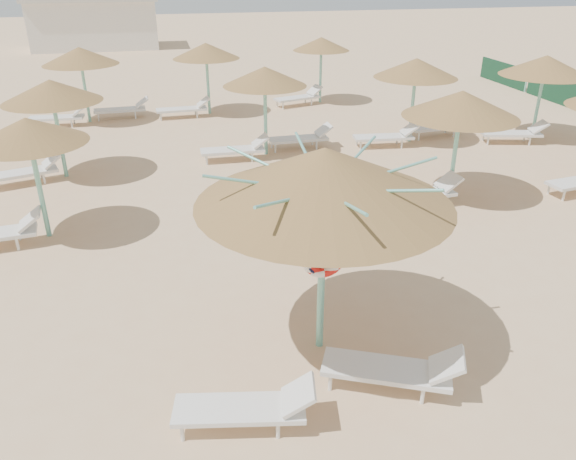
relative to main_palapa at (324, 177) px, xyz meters
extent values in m
plane|color=#D4AC81|center=(0.23, -0.26, -2.83)|extent=(120.00, 120.00, 0.00)
cylinder|color=#70C2B0|center=(0.00, 0.00, -1.47)|extent=(0.11, 0.11, 2.72)
cone|color=olive|center=(0.00, 0.00, 0.01)|extent=(3.63, 3.63, 0.82)
cylinder|color=#70C2B0|center=(0.00, 0.00, -0.26)|extent=(0.20, 0.20, 0.12)
cylinder|color=#70C2B0|center=(0.83, 0.00, -0.03)|extent=(1.64, 0.04, 0.41)
cylinder|color=#70C2B0|center=(0.59, 0.59, -0.03)|extent=(1.19, 1.19, 0.41)
cylinder|color=#70C2B0|center=(0.00, 0.83, -0.03)|extent=(0.04, 1.64, 0.41)
cylinder|color=#70C2B0|center=(-0.59, 0.59, -0.03)|extent=(1.19, 1.19, 0.41)
cylinder|color=#70C2B0|center=(-0.83, 0.00, -0.03)|extent=(1.64, 0.04, 0.41)
cylinder|color=#70C2B0|center=(-0.59, -0.59, -0.03)|extent=(1.19, 1.19, 0.41)
cylinder|color=#70C2B0|center=(0.00, -0.83, -0.03)|extent=(0.04, 1.64, 0.41)
cylinder|color=#70C2B0|center=(0.59, -0.59, -0.03)|extent=(1.19, 1.19, 0.41)
torus|color=red|center=(0.00, -0.10, -1.19)|extent=(0.67, 0.15, 0.67)
cylinder|color=silver|center=(-2.22, -1.50, -2.70)|extent=(0.05, 0.05, 0.25)
cylinder|color=silver|center=(-2.14, -1.06, -2.70)|extent=(0.05, 0.05, 0.25)
cylinder|color=silver|center=(-1.04, -1.72, -2.70)|extent=(0.05, 0.05, 0.25)
cylinder|color=silver|center=(-0.95, -1.28, -2.70)|extent=(0.05, 0.05, 0.25)
cube|color=silver|center=(-1.48, -1.41, -2.54)|extent=(1.77, 0.87, 0.07)
cube|color=silver|center=(-0.73, -1.55, -2.33)|extent=(0.53, 0.61, 0.33)
cylinder|color=silver|center=(-0.14, -1.02, -2.70)|extent=(0.06, 0.06, 0.26)
cylinder|color=silver|center=(0.06, -0.60, -2.70)|extent=(0.06, 0.06, 0.26)
cylinder|color=silver|center=(1.02, -1.56, -2.70)|extent=(0.06, 0.06, 0.26)
cylinder|color=silver|center=(1.22, -1.13, -2.70)|extent=(0.06, 0.06, 0.26)
cube|color=silver|center=(0.65, -1.13, -2.53)|extent=(1.87, 1.29, 0.08)
cube|color=silver|center=(1.38, -1.47, -2.30)|extent=(0.65, 0.71, 0.34)
cylinder|color=#70C2B0|center=(-4.76, 5.08, -1.68)|extent=(0.11, 0.11, 2.30)
cone|color=olive|center=(-4.76, 5.08, -0.45)|extent=(2.35, 2.35, 0.53)
cylinder|color=#70C2B0|center=(-4.76, 5.08, -0.68)|extent=(0.20, 0.20, 0.12)
cylinder|color=silver|center=(-5.28, 4.50, -2.69)|extent=(0.06, 0.06, 0.28)
cylinder|color=silver|center=(-5.34, 5.00, -2.69)|extent=(0.06, 0.06, 0.28)
cube|color=silver|center=(-5.01, 4.78, -2.27)|extent=(0.55, 0.65, 0.36)
cylinder|color=#70C2B0|center=(-4.84, 8.94, -1.68)|extent=(0.11, 0.11, 2.30)
cone|color=olive|center=(-4.84, 8.94, -0.44)|extent=(2.58, 2.58, 0.58)
cylinder|color=#70C2B0|center=(-4.84, 8.94, -0.68)|extent=(0.20, 0.20, 0.12)
cylinder|color=silver|center=(-5.34, 8.46, -2.69)|extent=(0.06, 0.06, 0.28)
cylinder|color=silver|center=(-5.49, 8.94, -2.69)|extent=(0.06, 0.06, 0.28)
cube|color=silver|center=(-5.94, 8.54, -2.51)|extent=(2.00, 1.16, 0.08)
cube|color=silver|center=(-5.13, 8.79, -2.27)|extent=(0.64, 0.72, 0.36)
cylinder|color=#70C2B0|center=(-4.70, 14.88, -1.68)|extent=(0.11, 0.11, 2.30)
cone|color=olive|center=(-4.70, 14.88, -0.44)|extent=(2.67, 2.67, 0.60)
cylinder|color=#70C2B0|center=(-4.70, 14.88, -0.68)|extent=(0.20, 0.20, 0.12)
cylinder|color=silver|center=(-6.61, 14.28, -2.69)|extent=(0.06, 0.06, 0.28)
cylinder|color=silver|center=(-6.58, 14.78, -2.69)|extent=(0.06, 0.06, 0.28)
cylinder|color=silver|center=(-5.26, 14.21, -2.69)|extent=(0.06, 0.06, 0.28)
cylinder|color=silver|center=(-5.23, 14.71, -2.69)|extent=(0.06, 0.06, 0.28)
cube|color=silver|center=(-5.80, 14.48, -2.51)|extent=(1.93, 0.72, 0.08)
cube|color=silver|center=(-4.95, 14.44, -2.27)|extent=(0.52, 0.62, 0.36)
cylinder|color=silver|center=(-4.38, 14.89, -2.69)|extent=(0.06, 0.06, 0.28)
cylinder|color=silver|center=(-4.41, 15.39, -2.69)|extent=(0.06, 0.06, 0.28)
cylinder|color=silver|center=(-3.03, 14.96, -2.69)|extent=(0.06, 0.06, 0.28)
cylinder|color=silver|center=(-3.06, 15.46, -2.69)|extent=(0.06, 0.06, 0.28)
cube|color=silver|center=(-3.60, 15.18, -2.51)|extent=(1.93, 0.72, 0.08)
cube|color=silver|center=(-2.75, 15.23, -2.27)|extent=(0.52, 0.62, 0.36)
cylinder|color=#70C2B0|center=(1.01, 9.66, -1.68)|extent=(0.11, 0.11, 2.30)
cone|color=olive|center=(1.01, 9.66, -0.44)|extent=(2.50, 2.50, 0.56)
cylinder|color=#70C2B0|center=(1.01, 9.66, -0.68)|extent=(0.20, 0.20, 0.12)
cylinder|color=silver|center=(-0.90, 9.03, -2.69)|extent=(0.06, 0.06, 0.28)
cylinder|color=silver|center=(-0.89, 9.53, -2.69)|extent=(0.06, 0.06, 0.28)
cylinder|color=silver|center=(0.45, 9.00, -2.69)|extent=(0.06, 0.06, 0.28)
cylinder|color=silver|center=(0.46, 9.50, -2.69)|extent=(0.06, 0.06, 0.28)
cube|color=silver|center=(-0.09, 9.26, -2.51)|extent=(1.91, 0.66, 0.08)
cube|color=silver|center=(0.76, 9.24, -2.27)|extent=(0.50, 0.61, 0.36)
cylinder|color=silver|center=(1.31, 9.70, -2.69)|extent=(0.06, 0.06, 0.28)
cylinder|color=silver|center=(1.30, 10.20, -2.69)|extent=(0.06, 0.06, 0.28)
cylinder|color=silver|center=(2.66, 9.72, -2.69)|extent=(0.06, 0.06, 0.28)
cylinder|color=silver|center=(2.65, 10.22, -2.69)|extent=(0.06, 0.06, 0.28)
cube|color=silver|center=(2.11, 9.96, -2.51)|extent=(1.91, 0.66, 0.08)
cube|color=silver|center=(2.96, 9.98, -2.27)|extent=(0.50, 0.61, 0.36)
cylinder|color=#70C2B0|center=(-0.20, 15.13, -1.68)|extent=(0.11, 0.11, 2.30)
cone|color=olive|center=(-0.20, 15.13, -0.44)|extent=(2.52, 2.52, 0.57)
cylinder|color=#70C2B0|center=(-0.20, 15.13, -0.68)|extent=(0.20, 0.20, 0.12)
cylinder|color=silver|center=(-2.09, 14.44, -2.69)|extent=(0.06, 0.06, 0.28)
cylinder|color=silver|center=(-2.11, 14.94, -2.69)|extent=(0.06, 0.06, 0.28)
cylinder|color=silver|center=(-0.74, 14.50, -2.69)|extent=(0.06, 0.06, 0.28)
cylinder|color=silver|center=(-0.76, 15.00, -2.69)|extent=(0.06, 0.06, 0.28)
cube|color=silver|center=(-1.30, 14.73, -2.51)|extent=(1.92, 0.70, 0.08)
cube|color=silver|center=(-0.45, 14.76, -2.27)|extent=(0.51, 0.62, 0.36)
cylinder|color=#70C2B0|center=(4.92, 5.16, -1.68)|extent=(0.11, 0.11, 2.30)
cone|color=olive|center=(4.92, 5.16, -0.43)|extent=(2.79, 2.79, 0.63)
cylinder|color=#70C2B0|center=(4.92, 5.16, -0.68)|extent=(0.20, 0.20, 0.12)
cylinder|color=silver|center=(3.04, 4.45, -2.69)|extent=(0.06, 0.06, 0.28)
cylinder|color=silver|center=(3.00, 4.95, -2.69)|extent=(0.06, 0.06, 0.28)
cylinder|color=silver|center=(4.38, 4.55, -2.69)|extent=(0.06, 0.06, 0.28)
cylinder|color=silver|center=(4.35, 5.05, -2.69)|extent=(0.06, 0.06, 0.28)
cube|color=silver|center=(3.82, 4.76, -2.51)|extent=(1.94, 0.76, 0.08)
cube|color=silver|center=(4.66, 4.82, -2.27)|extent=(0.53, 0.63, 0.36)
cylinder|color=#70C2B0|center=(5.93, 9.92, -1.68)|extent=(0.11, 0.11, 2.30)
cone|color=olive|center=(5.93, 9.92, -0.44)|extent=(2.67, 2.67, 0.60)
cylinder|color=#70C2B0|center=(5.93, 9.92, -0.68)|extent=(0.20, 0.20, 0.12)
cylinder|color=silver|center=(4.01, 9.35, -2.69)|extent=(0.06, 0.06, 0.28)
cylinder|color=silver|center=(4.06, 9.85, -2.69)|extent=(0.06, 0.06, 0.28)
cylinder|color=silver|center=(5.36, 9.22, -2.69)|extent=(0.06, 0.06, 0.28)
cylinder|color=silver|center=(5.41, 9.72, -2.69)|extent=(0.06, 0.06, 0.28)
cube|color=silver|center=(4.83, 9.52, -2.51)|extent=(1.95, 0.80, 0.08)
cube|color=silver|center=(5.68, 9.44, -2.27)|extent=(0.54, 0.64, 0.36)
cylinder|color=silver|center=(6.26, 9.90, -2.69)|extent=(0.06, 0.06, 0.28)
cylinder|color=silver|center=(6.21, 10.40, -2.69)|extent=(0.06, 0.06, 0.28)
cylinder|color=silver|center=(7.61, 10.03, -2.69)|extent=(0.06, 0.06, 0.28)
cylinder|color=silver|center=(7.56, 10.53, -2.69)|extent=(0.06, 0.06, 0.28)
cube|color=silver|center=(7.03, 10.22, -2.51)|extent=(1.95, 0.80, 0.08)
cube|color=silver|center=(7.88, 10.31, -2.27)|extent=(0.54, 0.64, 0.36)
cylinder|color=#70C2B0|center=(4.56, 16.02, -1.68)|extent=(0.11, 0.11, 2.30)
cone|color=olive|center=(4.56, 16.02, -0.45)|extent=(2.31, 2.31, 0.52)
cylinder|color=#70C2B0|center=(4.56, 16.02, -0.68)|extent=(0.20, 0.20, 0.12)
cylinder|color=silver|center=(2.76, 15.15, -2.69)|extent=(0.06, 0.06, 0.28)
cylinder|color=silver|center=(2.62, 15.63, -2.69)|extent=(0.06, 0.06, 0.28)
cylinder|color=silver|center=(4.06, 15.53, -2.69)|extent=(0.06, 0.06, 0.28)
cylinder|color=silver|center=(3.92, 16.01, -2.69)|extent=(0.06, 0.06, 0.28)
cube|color=silver|center=(3.46, 15.62, -2.51)|extent=(2.00, 1.13, 0.08)
cube|color=silver|center=(4.28, 15.85, -2.27)|extent=(0.63, 0.71, 0.36)
cylinder|color=silver|center=(7.59, 4.26, -2.69)|extent=(0.06, 0.06, 0.28)
cylinder|color=silver|center=(7.52, 4.76, -2.69)|extent=(0.06, 0.06, 0.28)
cylinder|color=#70C2B0|center=(10.19, 9.37, -1.68)|extent=(0.11, 0.11, 2.30)
cone|color=olive|center=(10.19, 9.37, -0.43)|extent=(2.85, 2.85, 0.64)
cylinder|color=#70C2B0|center=(10.19, 9.37, -0.68)|extent=(0.20, 0.20, 0.12)
cylinder|color=silver|center=(8.25, 8.92, -2.69)|extent=(0.06, 0.06, 0.28)
cylinder|color=silver|center=(8.38, 9.41, -2.69)|extent=(0.06, 0.06, 0.28)
cylinder|color=silver|center=(9.56, 8.59, -2.69)|extent=(0.06, 0.06, 0.28)
cylinder|color=silver|center=(9.68, 9.07, -2.69)|extent=(0.06, 0.06, 0.28)
cube|color=silver|center=(9.09, 8.97, -2.51)|extent=(1.99, 1.08, 0.08)
cube|color=silver|center=(9.91, 8.75, -2.27)|extent=(0.62, 0.70, 0.36)
cube|color=silver|center=(-5.77, 34.74, -1.33)|extent=(8.00, 4.00, 3.00)
cube|color=#194C36|center=(14.23, 13.74, -2.33)|extent=(0.08, 3.80, 1.00)
cube|color=#194C36|center=(14.23, 17.74, -2.33)|extent=(0.08, 3.80, 1.00)
cylinder|color=#70C2B0|center=(14.23, 15.84, -2.28)|extent=(0.08, 0.08, 1.10)
camera|label=1|loc=(-2.10, -6.90, 2.69)|focal=35.00mm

